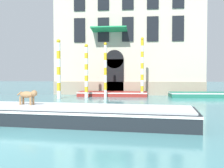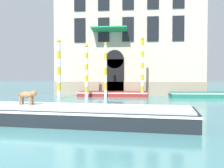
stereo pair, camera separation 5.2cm
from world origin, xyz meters
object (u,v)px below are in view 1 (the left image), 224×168
(dog_on_deck, at_px, (28,95))
(mooring_pole_1, at_px, (105,70))
(mooring_pole_2, at_px, (59,69))
(boat_foreground, at_px, (81,114))
(mooring_pole_3, at_px, (86,71))
(boat_moored_far, at_px, (200,95))
(mooring_pole_0, at_px, (142,67))
(boat_moored_near_palazzo, at_px, (113,94))

(dog_on_deck, height_order, mooring_pole_1, mooring_pole_1)
(mooring_pole_1, xyz_separation_m, mooring_pole_2, (-3.27, -1.52, 0.05))
(boat_foreground, height_order, mooring_pole_3, mooring_pole_3)
(boat_moored_far, bearing_deg, mooring_pole_2, -171.17)
(boat_moored_far, bearing_deg, mooring_pole_1, -177.21)
(mooring_pole_2, relative_size, mooring_pole_3, 1.06)
(mooring_pole_2, bearing_deg, mooring_pole_3, 27.12)
(boat_foreground, distance_m, mooring_pole_3, 10.63)
(boat_foreground, bearing_deg, mooring_pole_1, 97.77)
(dog_on_deck, distance_m, boat_moored_far, 14.53)
(mooring_pole_0, xyz_separation_m, mooring_pole_1, (-2.86, -0.36, -0.20))
(mooring_pole_1, bearing_deg, boat_moored_far, 6.44)
(boat_moored_near_palazzo, bearing_deg, boat_foreground, -89.59)
(boat_moored_near_palazzo, bearing_deg, mooring_pole_0, -18.74)
(mooring_pole_0, relative_size, mooring_pole_1, 1.10)
(boat_moored_far, bearing_deg, mooring_pole_3, -174.60)
(boat_moored_near_palazzo, relative_size, mooring_pole_1, 1.32)
(dog_on_deck, bearing_deg, mooring_pole_3, 100.40)
(dog_on_deck, height_order, mooring_pole_0, mooring_pole_0)
(boat_moored_far, relative_size, mooring_pole_3, 1.15)
(mooring_pole_1, bearing_deg, boat_foreground, -86.97)
(mooring_pole_3, bearing_deg, boat_foreground, -79.14)
(boat_moored_near_palazzo, xyz_separation_m, mooring_pole_0, (2.42, -0.81, 2.17))
(boat_moored_far, bearing_deg, boat_foreground, -123.74)
(boat_foreground, xyz_separation_m, mooring_pole_2, (-3.84, 9.33, 1.88))
(boat_moored_near_palazzo, height_order, mooring_pole_3, mooring_pole_3)
(dog_on_deck, xyz_separation_m, mooring_pole_1, (1.53, 10.65, 1.15))
(boat_foreground, bearing_deg, dog_on_deck, 179.10)
(dog_on_deck, relative_size, boat_moored_near_palazzo, 0.15)
(boat_foreground, distance_m, dog_on_deck, 2.22)
(boat_moored_near_palazzo, distance_m, mooring_pole_3, 3.15)
(dog_on_deck, height_order, boat_moored_near_palazzo, dog_on_deck)
(boat_foreground, distance_m, mooring_pole_2, 10.27)
(boat_foreground, relative_size, mooring_pole_0, 1.81)
(boat_foreground, bearing_deg, mooring_pole_0, 83.23)
(boat_moored_near_palazzo, bearing_deg, dog_on_deck, -99.70)
(boat_moored_near_palazzo, relative_size, mooring_pole_3, 1.38)
(boat_moored_far, bearing_deg, boat_moored_near_palazzo, 173.56)
(mooring_pole_2, bearing_deg, boat_moored_near_palazzo, 35.90)
(dog_on_deck, distance_m, mooring_pole_3, 10.14)
(boat_moored_near_palazzo, relative_size, mooring_pole_2, 1.29)
(boat_foreground, xyz_separation_m, boat_moored_near_palazzo, (-0.13, 12.02, -0.13))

